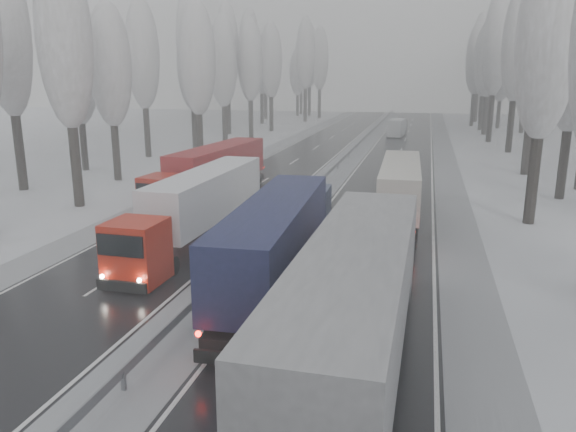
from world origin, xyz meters
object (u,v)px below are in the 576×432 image
at_px(truck_grey_tarp, 360,292).
at_px(truck_red_white, 199,203).
at_px(truck_cream_box, 400,184).
at_px(truck_red_red, 212,170).
at_px(truck_blue_box, 281,234).
at_px(box_truck_distant, 397,128).

height_order(truck_grey_tarp, truck_red_white, truck_grey_tarp).
distance_m(truck_cream_box, truck_red_white, 13.16).
bearing_deg(truck_red_white, truck_cream_box, 39.95).
height_order(truck_cream_box, truck_red_red, truck_red_red).
distance_m(truck_blue_box, truck_red_red, 17.77).
relative_size(truck_blue_box, truck_red_white, 1.06).
bearing_deg(box_truck_distant, truck_grey_tarp, -82.49).
distance_m(box_truck_distant, truck_red_red, 48.59).
relative_size(truck_grey_tarp, box_truck_distant, 2.47).
relative_size(truck_cream_box, truck_red_red, 0.96).
distance_m(truck_grey_tarp, box_truck_distant, 69.18).
xyz_separation_m(truck_grey_tarp, truck_cream_box, (0.24, 19.94, -0.43)).
xyz_separation_m(truck_blue_box, truck_red_white, (-5.92, 5.29, -0.13)).
bearing_deg(truck_red_white, truck_red_red, 108.89).
distance_m(truck_blue_box, truck_cream_box, 14.20).
relative_size(truck_grey_tarp, truck_red_white, 1.18).
height_order(truck_blue_box, truck_cream_box, truck_blue_box).
distance_m(truck_cream_box, truck_red_red, 13.56).
xyz_separation_m(box_truck_distant, truck_red_red, (-10.59, -47.42, 0.93)).
xyz_separation_m(truck_cream_box, box_truck_distant, (-2.85, 49.18, -0.84)).
bearing_deg(truck_cream_box, box_truck_distant, 91.62).
bearing_deg(truck_blue_box, truck_grey_tarp, -59.86).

